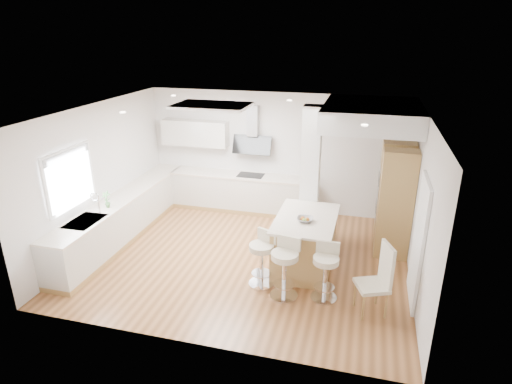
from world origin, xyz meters
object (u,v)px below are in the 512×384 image
(bar_stool_b, at_px, (285,265))
(dining_chair, at_px, (379,277))
(bar_stool_a, at_px, (262,256))
(peninsula, at_px, (305,242))
(bar_stool_c, at_px, (326,269))

(bar_stool_b, bearing_deg, dining_chair, 9.59)
(bar_stool_a, relative_size, dining_chair, 0.84)
(peninsula, height_order, bar_stool_b, peninsula)
(bar_stool_b, relative_size, dining_chair, 0.89)
(peninsula, xyz_separation_m, bar_stool_b, (-0.17, -1.04, 0.08))
(peninsula, relative_size, bar_stool_c, 1.68)
(dining_chair, bearing_deg, bar_stool_a, 149.01)
(bar_stool_a, height_order, bar_stool_b, bar_stool_b)
(bar_stool_a, height_order, bar_stool_c, bar_stool_a)
(bar_stool_a, bearing_deg, bar_stool_c, 15.55)
(peninsula, relative_size, bar_stool_b, 1.57)
(peninsula, xyz_separation_m, dining_chair, (1.28, -1.09, 0.13))
(peninsula, bearing_deg, bar_stool_c, -62.69)
(peninsula, height_order, bar_stool_a, peninsula)
(bar_stool_a, xyz_separation_m, bar_stool_b, (0.44, -0.24, 0.03))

